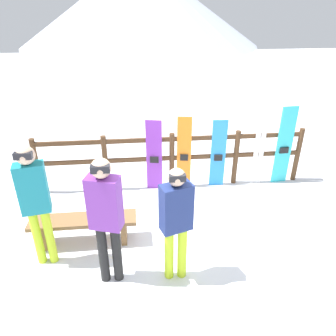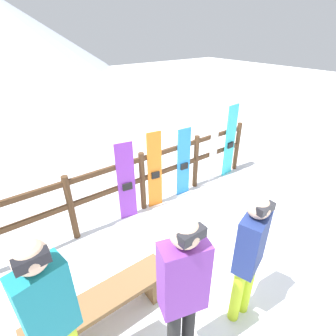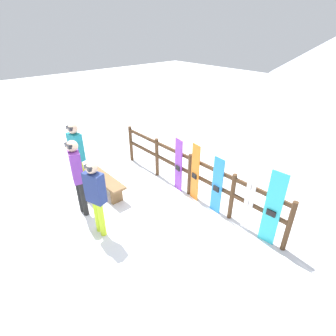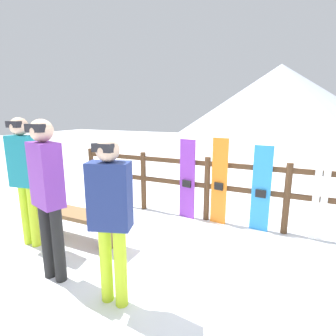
{
  "view_description": "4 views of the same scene",
  "coord_description": "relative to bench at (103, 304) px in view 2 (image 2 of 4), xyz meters",
  "views": [
    {
      "loc": [
        -0.64,
        -3.85,
        3.34
      ],
      "look_at": [
        -0.16,
        0.9,
        0.83
      ],
      "focal_mm": 35.0,
      "sensor_mm": 36.0,
      "label": 1
    },
    {
      "loc": [
        -2.0,
        -1.64,
        2.94
      ],
      "look_at": [
        0.08,
        1.1,
        1.08
      ],
      "focal_mm": 28.0,
      "sensor_mm": 36.0,
      "label": 2
    },
    {
      "loc": [
        3.77,
        -2.34,
        3.8
      ],
      "look_at": [
        -0.06,
        1.07,
        0.96
      ],
      "focal_mm": 28.0,
      "sensor_mm": 36.0,
      "label": 3
    },
    {
      "loc": [
        1.22,
        -2.46,
        1.84
      ],
      "look_at": [
        -0.36,
        0.92,
        1.05
      ],
      "focal_mm": 28.0,
      "sensor_mm": 36.0,
      "label": 4
    }
  ],
  "objects": [
    {
      "name": "snowboard_purple",
      "position": [
        1.15,
        1.5,
        0.36
      ],
      "size": [
        0.3,
        0.1,
        1.4
      ],
      "color": "purple",
      "rests_on": "ground"
    },
    {
      "name": "person_purple",
      "position": [
        0.44,
        -0.78,
        0.72
      ],
      "size": [
        0.43,
        0.31,
        1.78
      ],
      "color": "black",
      "rests_on": "ground"
    },
    {
      "name": "ground_plane",
      "position": [
        1.49,
        -0.18,
        -0.34
      ],
      "size": [
        40.0,
        40.0,
        0.0
      ],
      "primitive_type": "plane",
      "color": "white"
    },
    {
      "name": "ski_pair_white",
      "position": [
        3.18,
        1.5,
        0.45
      ],
      "size": [
        0.19,
        0.02,
        1.57
      ],
      "color": "white",
      "rests_on": "ground"
    },
    {
      "name": "snowboard_blue",
      "position": [
        2.38,
        1.5,
        0.34
      ],
      "size": [
        0.28,
        0.07,
        1.36
      ],
      "color": "#288CE0",
      "rests_on": "ground"
    },
    {
      "name": "snowboard_orange",
      "position": [
        1.72,
        1.5,
        0.38
      ],
      "size": [
        0.27,
        0.09,
        1.45
      ],
      "color": "orange",
      "rests_on": "ground"
    },
    {
      "name": "snowboard_cyan",
      "position": [
        3.67,
        1.5,
        0.44
      ],
      "size": [
        0.32,
        0.07,
        1.57
      ],
      "color": "#2DBFCC",
      "rests_on": "ground"
    },
    {
      "name": "bench",
      "position": [
        0.0,
        0.0,
        0.0
      ],
      "size": [
        1.56,
        0.36,
        0.45
      ],
      "color": "brown",
      "rests_on": "ground"
    },
    {
      "name": "fence",
      "position": [
        1.49,
        1.55,
        0.32
      ],
      "size": [
        5.12,
        0.1,
        1.11
      ],
      "color": "#4C331E",
      "rests_on": "ground"
    },
    {
      "name": "person_navy",
      "position": [
        1.28,
        -0.81,
        0.62
      ],
      "size": [
        0.42,
        0.31,
        1.63
      ],
      "color": "#B7D826",
      "rests_on": "ground"
    },
    {
      "name": "person_teal",
      "position": [
        -0.48,
        -0.35,
        0.74
      ],
      "size": [
        0.39,
        0.26,
        1.78
      ],
      "color": "#B7D826",
      "rests_on": "ground"
    }
  ]
}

